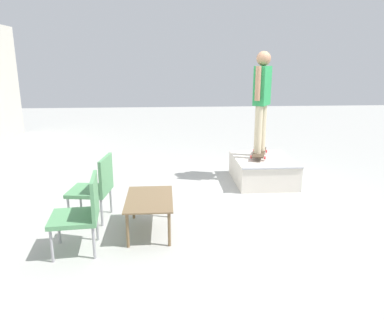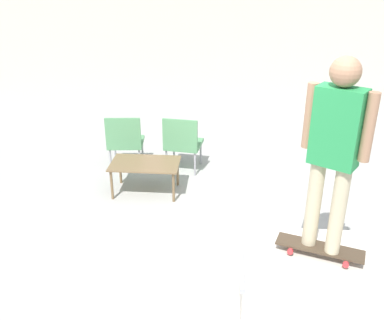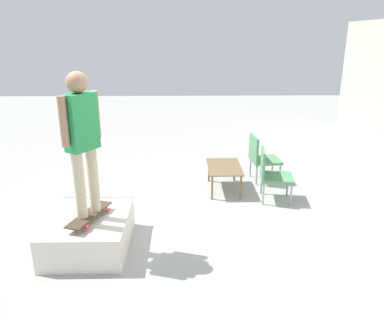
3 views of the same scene
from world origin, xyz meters
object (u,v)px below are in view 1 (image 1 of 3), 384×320
Objects in this scene: person_skater at (262,94)px; patio_chair_left at (82,211)px; skateboard_on_ramp at (259,152)px; coffee_table at (149,202)px; patio_chair_right at (96,185)px; skate_ramp_box at (263,170)px.

patio_chair_left is at bearing 165.43° from person_skater.
coffee_table is at bearing 154.70° from skateboard_on_ramp.
patio_chair_left is 0.88m from patio_chair_right.
skateboard_on_ramp reaches higher than skate_ramp_box.
skate_ramp_box is 3.54m from patio_chair_left.
person_skater is 1.85× the size of coffee_table.
person_skater reaches higher than skateboard_on_ramp.
skate_ramp_box is at bearing 125.99° from patio_chair_right.
person_skater reaches higher than patio_chair_left.
skate_ramp_box reaches higher than coffee_table.
person_skater is at bearing 26.64° from skate_ramp_box.
person_skater is (0.00, 0.00, 1.03)m from skateboard_on_ramp.
skate_ramp_box is 0.72× the size of person_skater.
coffee_table is 0.86m from patio_chair_right.
coffee_table is at bearing 115.58° from patio_chair_left.
patio_chair_left reaches higher than skate_ramp_box.
skate_ramp_box is 0.32m from skateboard_on_ramp.
coffee_table is (-1.97, 1.88, -1.15)m from person_skater.
patio_chair_left is (-0.44, 0.73, 0.09)m from coffee_table.
patio_chair_left and patio_chair_right have the same top height.
skateboard_on_ramp is 1.03m from person_skater.
skateboard_on_ramp is 0.92× the size of patio_chair_left.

